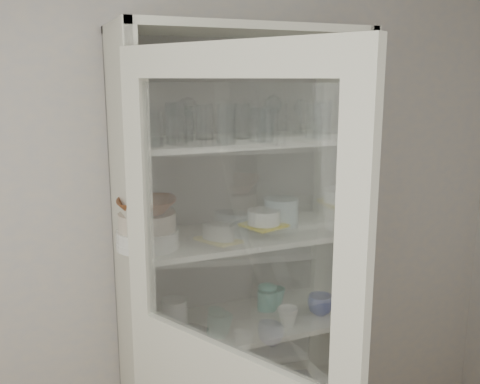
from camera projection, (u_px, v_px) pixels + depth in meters
name	position (u px, v px, depth m)	size (l,w,h in m)	color
wall_back	(179.00, 215.00, 2.39)	(3.60, 0.02, 2.60)	#B3B3B3
pantry_cabinet	(235.00, 297.00, 2.39)	(1.00, 0.45, 2.10)	beige
tumbler_0	(155.00, 129.00, 1.89)	(0.06, 0.06, 0.13)	silver
tumbler_1	(176.00, 123.00, 1.95)	(0.08, 0.08, 0.16)	silver
tumbler_2	(258.00, 125.00, 2.04)	(0.06, 0.06, 0.13)	silver
tumbler_3	(227.00, 124.00, 1.98)	(0.07, 0.07, 0.15)	silver
tumbler_4	(265.00, 125.00, 2.05)	(0.06, 0.06, 0.13)	silver
tumbler_5	(322.00, 119.00, 2.17)	(0.07, 0.07, 0.15)	silver
tumbler_6	(314.00, 121.00, 2.15)	(0.07, 0.07, 0.14)	silver
tumbler_7	(140.00, 122.00, 2.02)	(0.07, 0.07, 0.15)	silver
tumbler_8	(185.00, 124.00, 2.06)	(0.07, 0.07, 0.13)	silver
tumbler_9	(205.00, 122.00, 2.11)	(0.07, 0.07, 0.14)	silver
tumbler_10	(242.00, 121.00, 2.15)	(0.07, 0.07, 0.14)	silver
goblet_0	(188.00, 115.00, 2.18)	(0.08, 0.08, 0.18)	silver
goblet_1	(178.00, 119.00, 2.14)	(0.07, 0.07, 0.16)	silver
goblet_2	(273.00, 113.00, 2.30)	(0.08, 0.08, 0.18)	silver
goblet_3	(301.00, 115.00, 2.36)	(0.07, 0.07, 0.16)	silver
plate_stack_front	(148.00, 239.00, 2.05)	(0.24, 0.24, 0.07)	white
plate_stack_back	(148.00, 221.00, 2.25)	(0.23, 0.23, 0.10)	white
cream_bowl	(147.00, 221.00, 2.04)	(0.22, 0.22, 0.07)	beige
terracotta_bowl	(147.00, 206.00, 2.02)	(0.23, 0.23, 0.06)	brown
glass_platter	(264.00, 228.00, 2.29)	(0.29, 0.29, 0.02)	silver
yellow_trivet	(264.00, 225.00, 2.29)	(0.16, 0.16, 0.01)	yellow
white_ramekin	(264.00, 217.00, 2.28)	(0.14, 0.14, 0.06)	white
grey_bowl_stack	(281.00, 212.00, 2.37)	(0.15, 0.15, 0.12)	#AFC4C7
mug_blue	(320.00, 305.00, 2.39)	(0.11, 0.11, 0.09)	navy
mug_teal	(275.00, 297.00, 2.48)	(0.09, 0.09, 0.09)	teal
mug_white	(288.00, 317.00, 2.28)	(0.09, 0.09, 0.08)	white
teal_jar	(267.00, 298.00, 2.44)	(0.09, 0.09, 0.11)	teal
measuring_cups	(191.00, 334.00, 2.17)	(0.11, 0.11, 0.04)	silver
white_canister	(175.00, 314.00, 2.26)	(0.11, 0.11, 0.13)	white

